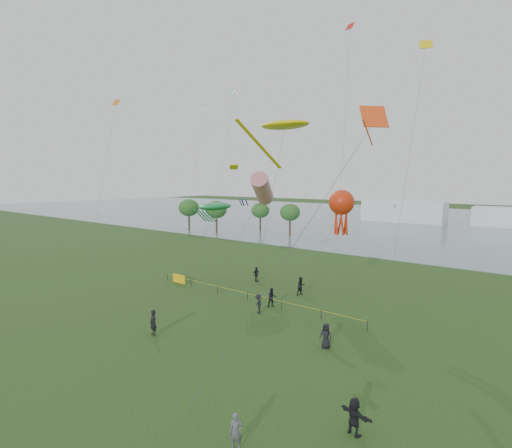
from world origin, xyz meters
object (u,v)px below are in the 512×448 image
Objects in this scene: kite_stingray at (284,125)px; kite_octopus at (341,203)px; fence at (203,284)px; kite_flyer at (236,432)px.

kite_stingray reaches higher than kite_octopus.
kite_octopus is (14.20, 3.29, 9.11)m from fence.
kite_stingray is at bearing 37.62° from fence.
kite_stingray is 10.78m from kite_octopus.
kite_stingray is at bearing 82.90° from kite_flyer.
kite_octopus is (7.40, -1.95, -7.60)m from kite_stingray.
kite_flyer is at bearing -66.44° from kite_stingray.
kite_flyer is 21.64m from kite_octopus.
kite_octopus is at bearing -19.77° from kite_stingray.
kite_stingray reaches higher than fence.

